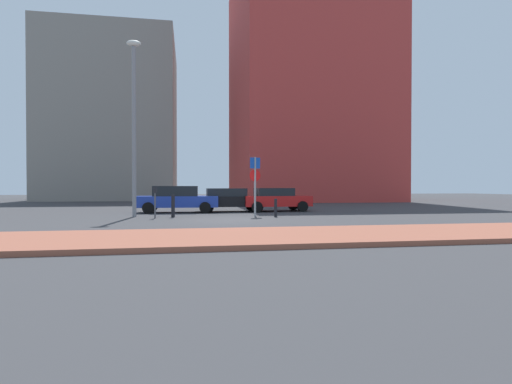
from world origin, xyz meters
TOP-DOWN VIEW (x-y plane):
  - ground_plane at (0.00, 0.00)m, footprint 120.00×120.00m
  - sidewalk_brick at (0.00, -6.75)m, footprint 40.00×3.96m
  - parked_car_blue at (-2.55, 5.44)m, footprint 4.64×2.04m
  - parked_car_black at (0.55, 5.73)m, footprint 4.24×1.99m
  - parked_car_red at (3.30, 5.62)m, footprint 4.15×2.21m
  - parking_sign_post at (1.40, 1.82)m, footprint 0.58×0.20m
  - parking_meter at (-3.48, 1.46)m, footprint 0.18×0.14m
  - street_lamp at (-4.57, 2.53)m, footprint 0.70×0.36m
  - traffic_bollard_near at (2.34, 1.27)m, footprint 0.15×0.15m
  - traffic_bollard_mid at (-2.66, 1.90)m, footprint 0.18×0.18m
  - building_colorful_midrise at (11.30, 25.81)m, footprint 15.64×17.84m
  - building_under_construction at (-10.47, 31.71)m, footprint 14.03×15.34m

SIDE VIEW (x-z plane):
  - ground_plane at x=0.00m, z-range 0.00..0.00m
  - sidewalk_brick at x=0.00m, z-range 0.00..0.14m
  - traffic_bollard_near at x=2.34m, z-range 0.00..0.90m
  - traffic_bollard_mid at x=-2.66m, z-range 0.00..1.10m
  - parked_car_black at x=0.55m, z-range 0.05..1.45m
  - parked_car_red at x=3.30m, z-range 0.05..1.46m
  - parked_car_blue at x=-2.55m, z-range 0.04..1.57m
  - parking_meter at x=-3.48m, z-range 0.21..1.69m
  - parking_sign_post at x=1.40m, z-range 0.39..3.38m
  - street_lamp at x=-4.57m, z-range 0.65..9.38m
  - building_under_construction at x=-10.47m, z-range 0.00..18.65m
  - building_colorful_midrise at x=11.30m, z-range 0.00..26.06m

